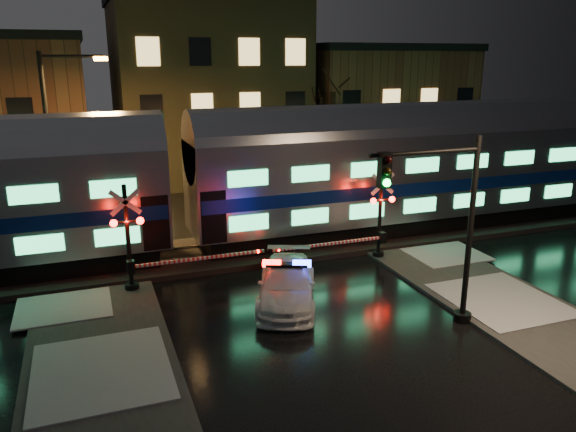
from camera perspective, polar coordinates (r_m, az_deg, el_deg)
The scene contains 11 objects.
ground at distance 19.91m, azimuth 0.40°, elevation -8.18°, with size 120.00×120.00×0.00m, color black.
ballast at distance 24.28m, azimuth -3.76°, elevation -3.38°, with size 90.00×4.20×0.24m, color black.
sidewalk_right at distance 18.78m, azimuth 26.82°, elevation -11.36°, with size 4.00×20.00×0.12m, color #2D2D2D.
building_mid at distance 40.47m, azimuth -8.38°, elevation 12.36°, with size 12.00×11.00×11.50m, color brown.
building_right at distance 44.67m, azimuth 8.67°, elevation 10.74°, with size 12.00×10.00×8.50m, color brown.
train at distance 22.77m, azimuth -11.22°, elevation 3.58°, with size 51.00×3.12×5.92m.
police_car at distance 19.16m, azimuth -0.12°, elevation -6.94°, with size 3.50×5.02×1.51m.
crossing_signal_right at distance 23.07m, azimuth 8.61°, elevation -0.82°, with size 5.34×0.64×3.78m.
crossing_signal_left at distance 20.44m, azimuth -14.84°, elevation -3.20°, with size 5.54×0.65×3.93m.
traffic_light at distance 17.31m, azimuth 15.71°, elevation -1.40°, with size 3.83×0.70×5.92m.
streetlight at distance 26.24m, azimuth -22.53°, elevation 7.45°, with size 2.79×0.29×8.35m.
Camera 1 is at (-6.41, -17.01, 8.11)m, focal length 35.00 mm.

